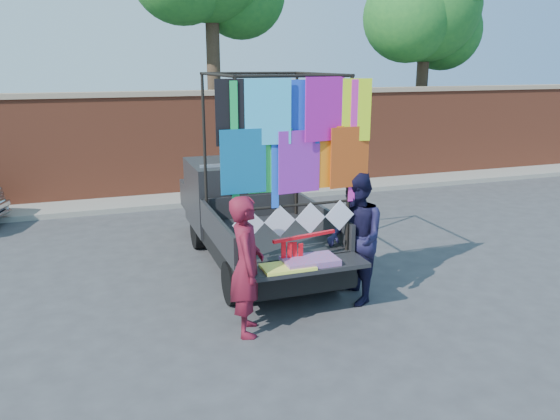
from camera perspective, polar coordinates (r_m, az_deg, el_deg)
name	(u,v)px	position (r m, az deg, el deg)	size (l,w,h in m)	color
ground	(278,305)	(7.72, -0.26, -9.93)	(90.00, 90.00, 0.00)	#38383A
brick_wall	(187,143)	(13.94, -9.69, 6.92)	(30.00, 0.45, 2.61)	brown
curb	(194,198)	(13.50, -8.95, 1.21)	(30.00, 1.20, 0.12)	gray
tree_right	(429,11)	(17.75, 15.28, 19.44)	(4.20, 3.30, 6.62)	#38281C
pickup_truck	(245,210)	(9.50, -3.65, 0.00)	(1.98, 4.98, 3.13)	black
woman	(247,266)	(6.68, -3.50, -5.86)	(0.64, 0.42, 1.76)	maroon
man	(355,238)	(7.61, 7.84, -2.91)	(0.90, 0.70, 1.86)	#171535
streamer_bundle	(297,251)	(7.06, 1.82, -4.32)	(0.92, 0.22, 0.64)	red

